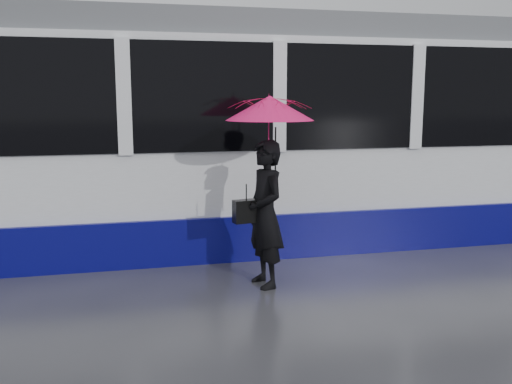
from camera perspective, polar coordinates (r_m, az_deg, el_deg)
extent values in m
plane|color=#2A2A2F|center=(6.67, 2.44, -9.80)|extent=(90.00, 90.00, 0.00)
cube|color=#3F3D38|center=(8.32, -0.96, -5.81)|extent=(34.00, 0.07, 0.02)
cube|color=#3F3D38|center=(9.68, -2.83, -3.62)|extent=(34.00, 0.07, 0.02)
cube|color=white|center=(8.96, 3.25, 5.12)|extent=(24.00, 2.40, 2.95)
cube|color=#080862|center=(9.13, 3.18, -2.50)|extent=(24.00, 2.56, 0.62)
cube|color=black|center=(8.93, 3.29, 9.45)|extent=(23.00, 2.48, 1.40)
cube|color=#585B60|center=(8.99, 3.35, 15.67)|extent=(23.60, 2.20, 0.35)
imported|color=black|center=(6.62, 0.93, -2.22)|extent=(0.52, 0.69, 1.72)
imported|color=#DD125D|center=(6.51, 1.38, 6.03)|extent=(1.10, 1.11, 0.86)
cone|color=#DD125D|center=(6.50, 1.39, 8.40)|extent=(1.18, 1.18, 0.28)
cylinder|color=black|center=(6.49, 1.39, 9.82)|extent=(0.01, 0.01, 0.06)
cylinder|color=black|center=(6.57, 1.95, 3.24)|extent=(0.02, 0.02, 0.75)
cube|color=black|center=(6.58, -0.97, -1.93)|extent=(0.33, 0.19, 0.27)
cylinder|color=black|center=(6.54, -0.98, -0.01)|extent=(0.01, 0.01, 0.18)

